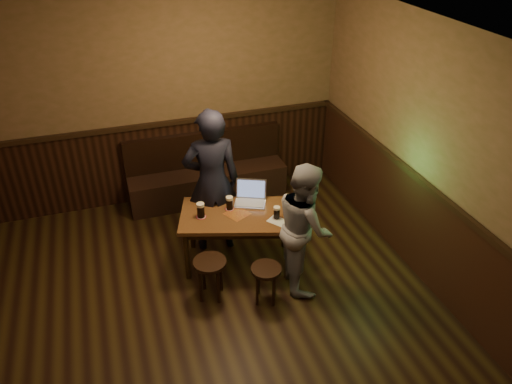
{
  "coord_description": "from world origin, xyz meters",
  "views": [
    {
      "loc": [
        -0.69,
        -3.29,
        3.84
      ],
      "look_at": [
        0.75,
        1.11,
        0.99
      ],
      "focal_mm": 35.0,
      "sensor_mm": 36.0,
      "label": 1
    }
  ],
  "objects": [
    {
      "name": "pint_mid",
      "position": [
        0.51,
        1.33,
        0.77
      ],
      "size": [
        0.11,
        0.11,
        0.17
      ],
      "color": "#A4142B",
      "rests_on": "pub_table"
    },
    {
      "name": "menu",
      "position": [
        0.95,
        0.93,
        0.69
      ],
      "size": [
        0.25,
        0.27,
        0.0
      ],
      "primitive_type": "cube",
      "rotation": [
        0.0,
        0.0,
        -0.92
      ],
      "color": "silver",
      "rests_on": "pub_table"
    },
    {
      "name": "stool_left",
      "position": [
        0.12,
        0.74,
        0.38
      ],
      "size": [
        0.46,
        0.46,
        0.48
      ],
      "rotation": [
        0.0,
        0.0,
        0.38
      ],
      "color": "black",
      "rests_on": "ground"
    },
    {
      "name": "laptop",
      "position": [
        0.79,
        1.41,
        0.75
      ],
      "size": [
        0.44,
        0.4,
        0.25
      ],
      "rotation": [
        0.0,
        0.0,
        -0.42
      ],
      "color": "silver",
      "rests_on": "pub_table"
    },
    {
      "name": "person_suit",
      "position": [
        0.38,
        1.62,
        0.91
      ],
      "size": [
        0.7,
        0.49,
        1.81
      ],
      "primitive_type": "imported",
      "rotation": [
        0.0,
        0.0,
        3.05
      ],
      "color": "black",
      "rests_on": "ground"
    },
    {
      "name": "pint_left",
      "position": [
        0.16,
        1.28,
        0.77
      ],
      "size": [
        0.12,
        0.12,
        0.18
      ],
      "color": "#A4142B",
      "rests_on": "pub_table"
    },
    {
      "name": "stool_right",
      "position": [
        0.66,
        0.5,
        0.35
      ],
      "size": [
        0.42,
        0.42,
        0.44
      ],
      "rotation": [
        0.0,
        0.0,
        0.38
      ],
      "color": "black",
      "rests_on": "ground"
    },
    {
      "name": "bench",
      "position": [
        0.56,
        2.75,
        0.31
      ],
      "size": [
        2.2,
        0.5,
        0.95
      ],
      "color": "black",
      "rests_on": "ground"
    },
    {
      "name": "person_grey",
      "position": [
        1.16,
        0.67,
        0.74
      ],
      "size": [
        0.67,
        0.8,
        1.49
      ],
      "primitive_type": "imported",
      "rotation": [
        0.0,
        0.0,
        1.41
      ],
      "color": "gray",
      "rests_on": "ground"
    },
    {
      "name": "pub_table",
      "position": [
        0.56,
        1.21,
        0.59
      ],
      "size": [
        1.44,
        1.08,
        0.69
      ],
      "rotation": [
        0.0,
        0.0,
        -0.3
      ],
      "color": "#552C18",
      "rests_on": "ground"
    },
    {
      "name": "room",
      "position": [
        0.0,
        0.22,
        1.2
      ],
      "size": [
        5.04,
        6.04,
        2.84
      ],
      "color": "black",
      "rests_on": "ground"
    },
    {
      "name": "pint_right",
      "position": [
        0.96,
        0.99,
        0.76
      ],
      "size": [
        0.1,
        0.1,
        0.15
      ],
      "color": "#A4142B",
      "rests_on": "pub_table"
    }
  ]
}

